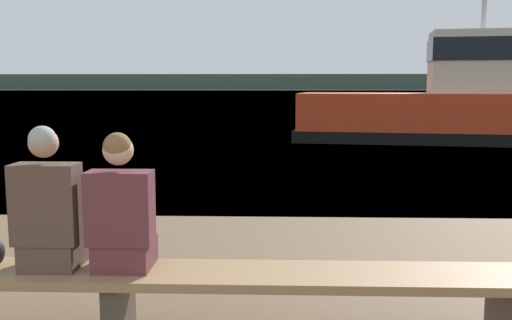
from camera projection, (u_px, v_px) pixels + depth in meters
name	position (u px, v px, depth m)	size (l,w,h in m)	color
water_surface	(269.00, 92.00, 126.29)	(240.00, 240.00, 0.00)	#5684A3
far_shoreline	(272.00, 82.00, 191.04)	(600.00, 12.00, 4.97)	#384233
bench_main	(118.00, 283.00, 3.84)	(5.78, 0.52, 0.47)	#8E6B47
person_left	(48.00, 210.00, 3.80)	(0.43, 0.40, 0.97)	#4C382D
person_right	(121.00, 213.00, 3.78)	(0.43, 0.40, 0.93)	#56282D
tugboat_red	(478.00, 107.00, 16.83)	(10.78, 4.55, 6.17)	red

